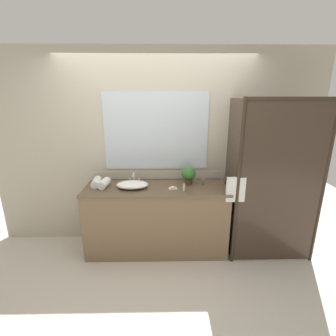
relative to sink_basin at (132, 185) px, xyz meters
The scene contains 12 objects.
ground_plane 0.99m from the sink_basin, ahead, with size 8.00×8.00×0.00m, color beige.
wall_back_with_mirror 0.59m from the sink_basin, 50.89° to the left, with size 4.40×0.06×2.60m.
vanity_cabinet 0.57m from the sink_basin, ahead, with size 1.80×0.58×0.90m.
shower_enclosure 1.58m from the sink_basin, ahead, with size 1.20×0.59×2.00m.
sink_basin is the anchor object (origin of this frame).
faucet 0.19m from the sink_basin, 90.00° to the left, with size 0.17×0.16×0.14m.
potted_plant 0.73m from the sink_basin, 10.28° to the left, with size 0.18×0.18×0.22m.
soap_dish 0.51m from the sink_basin, ahead, with size 0.10×0.07×0.04m.
amenity_bottle_body_wash 0.65m from the sink_basin, 10.27° to the right, with size 0.03×0.03×0.09m.
amenity_bottle_shampoo 0.91m from the sink_basin, ahead, with size 0.03×0.03×0.08m.
rolled_towel_near_edge 0.47m from the sink_basin, behind, with size 0.10×0.10×0.23m, color white.
rolled_towel_middle 0.36m from the sink_basin, behind, with size 0.11×0.11×0.22m, color white.
Camera 1 is at (0.10, -2.89, 2.00)m, focal length 26.17 mm.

